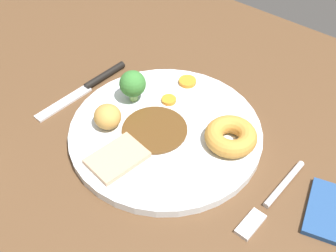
% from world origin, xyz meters
% --- Properties ---
extents(dining_table, '(1.20, 0.84, 0.04)m').
position_xyz_m(dining_table, '(0.00, 0.00, 0.02)').
color(dining_table, brown).
rests_on(dining_table, ground).
extents(dinner_plate, '(0.29, 0.29, 0.01)m').
position_xyz_m(dinner_plate, '(-0.00, -0.01, 0.04)').
color(dinner_plate, white).
rests_on(dinner_plate, dining_table).
extents(gravy_pool, '(0.10, 0.10, 0.00)m').
position_xyz_m(gravy_pool, '(0.01, -0.00, 0.05)').
color(gravy_pool, '#563819').
rests_on(gravy_pool, dinner_plate).
extents(meat_slice_main, '(0.07, 0.09, 0.01)m').
position_xyz_m(meat_slice_main, '(0.02, 0.08, 0.05)').
color(meat_slice_main, tan).
rests_on(meat_slice_main, dinner_plate).
extents(yorkshire_pudding, '(0.08, 0.08, 0.03)m').
position_xyz_m(yorkshire_pudding, '(-0.09, -0.05, 0.06)').
color(yorkshire_pudding, '#C68938').
rests_on(yorkshire_pudding, dinner_plate).
extents(roast_potato_left, '(0.06, 0.06, 0.03)m').
position_xyz_m(roast_potato_left, '(0.07, 0.03, 0.07)').
color(roast_potato_left, '#BC8C42').
rests_on(roast_potato_left, dinner_plate).
extents(carrot_coin_front, '(0.03, 0.03, 0.01)m').
position_xyz_m(carrot_coin_front, '(0.04, -0.12, 0.05)').
color(carrot_coin_front, orange).
rests_on(carrot_coin_front, dinner_plate).
extents(carrot_coin_back, '(0.02, 0.02, 0.01)m').
position_xyz_m(carrot_coin_back, '(0.03, -0.06, 0.05)').
color(carrot_coin_back, orange).
rests_on(carrot_coin_back, dinner_plate).
extents(broccoli_floret, '(0.04, 0.04, 0.05)m').
position_xyz_m(broccoli_floret, '(0.08, -0.03, 0.08)').
color(broccoli_floret, '#8CB766').
rests_on(broccoli_floret, dinner_plate).
extents(fork, '(0.02, 0.15, 0.01)m').
position_xyz_m(fork, '(-0.18, -0.00, 0.04)').
color(fork, silver).
rests_on(fork, dining_table).
extents(knife, '(0.03, 0.19, 0.01)m').
position_xyz_m(knife, '(0.17, -0.02, 0.04)').
color(knife, black).
rests_on(knife, dining_table).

